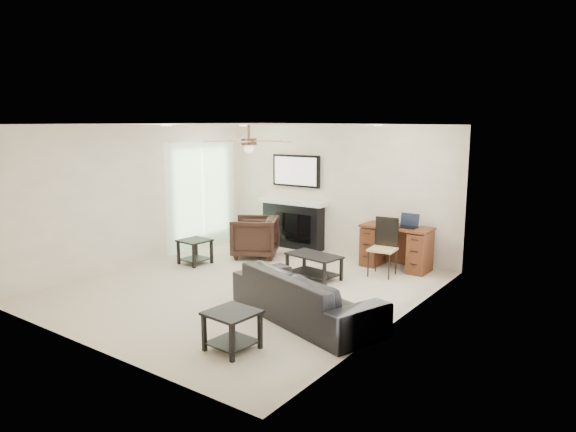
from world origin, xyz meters
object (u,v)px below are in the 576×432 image
(coffee_table, at_px, (314,266))
(desk, at_px, (396,247))
(fireplace_unit, at_px, (293,202))
(armchair, at_px, (255,237))
(sofa, at_px, (305,295))

(coffee_table, height_order, desk, desk)
(coffee_table, bearing_deg, fireplace_unit, 143.38)
(armchair, relative_size, desk, 0.70)
(sofa, bearing_deg, armchair, -21.76)
(armchair, xyz_separation_m, coffee_table, (1.70, -0.55, -0.19))
(fireplace_unit, bearing_deg, desk, -5.65)
(sofa, bearing_deg, coffee_table, -42.82)
(sofa, height_order, coffee_table, sofa)
(fireplace_unit, bearing_deg, coffee_table, -45.72)
(sofa, relative_size, coffee_table, 2.48)
(coffee_table, bearing_deg, sofa, -51.55)
(armchair, bearing_deg, fireplace_unit, 141.54)
(sofa, distance_m, fireplace_unit, 4.06)
(sofa, relative_size, fireplace_unit, 1.17)
(sofa, xyz_separation_m, armchair, (-2.60, 2.15, 0.06))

